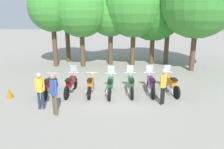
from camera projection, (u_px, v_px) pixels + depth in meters
name	position (u px, v px, depth m)	size (l,w,h in m)	color
ground_plane	(111.00, 94.00, 11.38)	(80.00, 80.00, 0.00)	gray
motorcycle_0	(50.00, 85.00, 11.19)	(0.62, 2.19, 0.99)	black
motorcycle_1	(71.00, 84.00, 11.32)	(0.62, 2.19, 1.37)	black
motorcycle_2	(91.00, 84.00, 11.32)	(0.62, 2.19, 0.99)	black
motorcycle_3	(110.00, 85.00, 11.18)	(0.62, 2.19, 1.37)	black
motorcycle_4	(131.00, 84.00, 11.30)	(0.62, 2.18, 1.37)	black
motorcycle_5	(151.00, 84.00, 11.34)	(0.62, 2.19, 1.37)	black
motorcycle_6	(170.00, 83.00, 11.39)	(0.79, 2.14, 1.37)	black
person_0	(54.00, 91.00, 8.79)	(0.37, 0.33, 1.78)	brown
person_1	(163.00, 84.00, 9.85)	(0.31, 0.37, 1.67)	black
person_2	(40.00, 88.00, 9.38)	(0.41, 0.27, 1.64)	#232D4C
tree_0	(52.00, 8.00, 16.02)	(3.50, 3.50, 6.12)	brown
tree_2	(81.00, 11.00, 15.94)	(3.90, 3.90, 6.13)	brown
tree_3	(111.00, 14.00, 16.66)	(3.39, 3.39, 5.62)	brown
tree_4	(134.00, 5.00, 16.18)	(4.78, 4.78, 6.99)	brown
tree_5	(154.00, 10.00, 16.80)	(4.66, 4.66, 6.54)	brown
traffic_cone	(9.00, 93.00, 10.76)	(0.32, 0.32, 0.55)	orange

